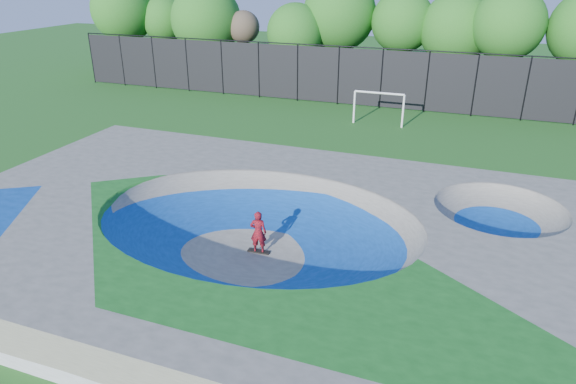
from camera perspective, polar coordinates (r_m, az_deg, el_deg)
name	(u,v)px	position (r m, az deg, el deg)	size (l,w,h in m)	color
ground	(257,255)	(17.54, -3.42, -7.02)	(120.00, 120.00, 0.00)	#1C5718
skate_deck	(257,236)	(17.17, -3.48, -4.87)	(22.00, 14.00, 1.50)	gray
skater	(258,232)	(17.34, -3.32, -4.48)	(0.56, 0.37, 1.54)	red
skateboard	(259,251)	(17.70, -3.26, -6.60)	(0.78, 0.22, 0.05)	black
soccer_goal	(379,102)	(31.95, 10.05, 9.79)	(3.11, 0.12, 2.05)	white
fence	(381,77)	(35.94, 10.35, 12.41)	(48.09, 0.09, 4.04)	black
treeline	(395,23)	(40.34, 11.84, 17.87)	(53.27, 7.45, 8.41)	#492E24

